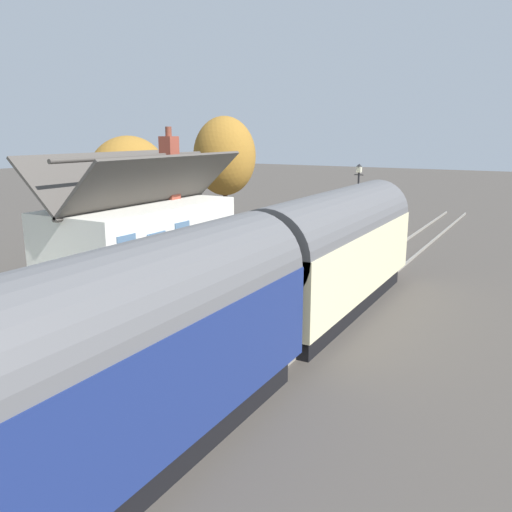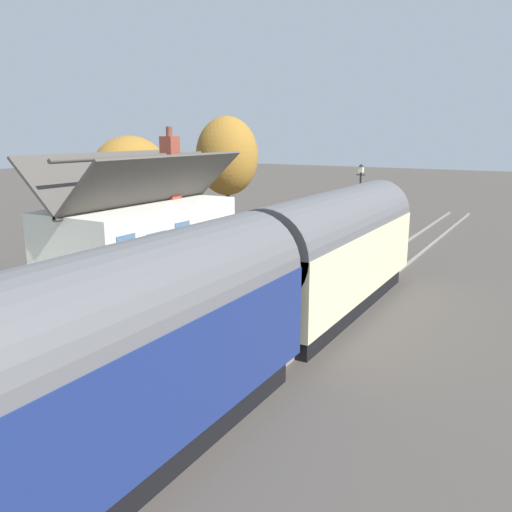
{
  "view_description": "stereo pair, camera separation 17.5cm",
  "coord_description": "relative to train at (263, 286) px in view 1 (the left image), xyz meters",
  "views": [
    {
      "loc": [
        -18.21,
        -7.5,
        6.27
      ],
      "look_at": [
        -2.26,
        1.5,
        2.0
      ],
      "focal_mm": 37.01,
      "sensor_mm": 36.0,
      "label": 1
    },
    {
      "loc": [
        -18.12,
        -7.65,
        6.27
      ],
      "look_at": [
        -2.26,
        1.5,
        2.0
      ],
      "focal_mm": 37.01,
      "sensor_mm": 36.0,
      "label": 2
    }
  ],
  "objects": [
    {
      "name": "planter_edge_far",
      "position": [
        7.93,
        4.57,
        -0.89
      ],
      "size": [
        0.36,
        0.36,
        0.7
      ],
      "color": "teal",
      "rests_on": "platform"
    },
    {
      "name": "tree_distant",
      "position": [
        6.69,
        10.83,
        1.98
      ],
      "size": [
        4.06,
        3.53,
        6.17
      ],
      "color": "#4C3828",
      "rests_on": "ground"
    },
    {
      "name": "bench_by_lamp",
      "position": [
        12.42,
        4.46,
        -0.75
      ],
      "size": [
        1.4,
        0.45,
        0.88
      ],
      "color": "brown",
      "rests_on": "platform"
    },
    {
      "name": "train",
      "position": [
        0.0,
        0.0,
        0.0
      ],
      "size": [
        21.02,
        2.73,
        4.32
      ],
      "color": "black",
      "rests_on": "ground"
    },
    {
      "name": "bench_near_building",
      "position": [
        9.05,
        4.52,
        -0.75
      ],
      "size": [
        1.41,
        0.47,
        0.88
      ],
      "color": "brown",
      "rests_on": "platform"
    },
    {
      "name": "platform",
      "position": [
        6.12,
        5.25,
        -1.72
      ],
      "size": [
        32.0,
        6.71,
        1.0
      ],
      "primitive_type": "cube",
      "color": "#A39B8C",
      "rests_on": "ground"
    },
    {
      "name": "planter_bench_left",
      "position": [
        -3.37,
        2.66,
        -0.93
      ],
      "size": [
        0.8,
        0.32,
        0.61
      ],
      "color": "gray",
      "rests_on": "platform"
    },
    {
      "name": "rail_far",
      "position": [
        6.12,
        0.72,
        -2.15
      ],
      "size": [
        52.0,
        0.08,
        0.14
      ],
      "primitive_type": "cube",
      "color": "gray",
      "rests_on": "ground"
    },
    {
      "name": "planter_under_sign",
      "position": [
        9.44,
        2.42,
        -0.95
      ],
      "size": [
        0.9,
        0.32,
        0.58
      ],
      "color": "teal",
      "rests_on": "platform"
    },
    {
      "name": "bench_mid_platform",
      "position": [
        -3.4,
        4.56,
        -0.75
      ],
      "size": [
        1.42,
        0.49,
        0.88
      ],
      "color": "brown",
      "rests_on": "platform"
    },
    {
      "name": "rail_near",
      "position": [
        6.12,
        -0.72,
        -2.15
      ],
      "size": [
        52.0,
        0.08,
        0.14
      ],
      "primitive_type": "cube",
      "color": "gray",
      "rests_on": "ground"
    },
    {
      "name": "planter_by_door",
      "position": [
        -2.74,
        6.34,
        -0.78
      ],
      "size": [
        0.53,
        0.53,
        0.78
      ],
      "color": "teal",
      "rests_on": "platform"
    },
    {
      "name": "planter_edge_near",
      "position": [
        7.74,
        7.96,
        -0.86
      ],
      "size": [
        0.38,
        0.38,
        0.69
      ],
      "color": "teal",
      "rests_on": "platform"
    },
    {
      "name": "planter_corner_building",
      "position": [
        12.39,
        2.52,
        -0.86
      ],
      "size": [
        0.45,
        0.45,
        0.66
      ],
      "color": "teal",
      "rests_on": "platform"
    },
    {
      "name": "platform_edge_coping",
      "position": [
        6.12,
        2.08,
        -1.22
      ],
      "size": [
        32.0,
        0.36,
        0.02
      ],
      "primitive_type": "cube",
      "color": "beige",
      "rests_on": "platform"
    },
    {
      "name": "tree_behind_building",
      "position": [
        17.53,
        12.48,
        2.57
      ],
      "size": [
        4.13,
        4.09,
        7.37
      ],
      "color": "#4C3828",
      "rests_on": "ground"
    },
    {
      "name": "station_building",
      "position": [
        2.45,
        6.46,
        0.31
      ],
      "size": [
        7.61,
        3.91,
        5.52
      ],
      "color": "silver",
      "rests_on": "platform"
    },
    {
      "name": "ground_plane",
      "position": [
        6.12,
        0.9,
        -2.22
      ],
      "size": [
        160.0,
        160.0,
        0.0
      ],
      "primitive_type": "plane",
      "color": "#423D38"
    },
    {
      "name": "station_sign_board",
      "position": [
        14.31,
        2.61,
        -0.04
      ],
      "size": [
        0.96,
        0.06,
        1.57
      ],
      "color": "black",
      "rests_on": "platform"
    },
    {
      "name": "lamp_post_platform",
      "position": [
        15.34,
        2.56,
        1.35
      ],
      "size": [
        0.32,
        0.5,
        3.68
      ],
      "color": "black",
      "rests_on": "platform"
    }
  ]
}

